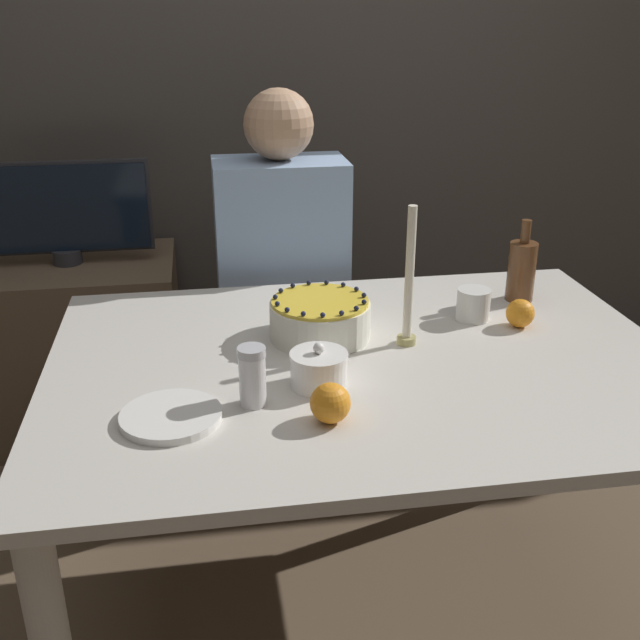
{
  "coord_description": "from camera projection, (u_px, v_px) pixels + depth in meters",
  "views": [
    {
      "loc": [
        -0.35,
        -1.51,
        1.49
      ],
      "look_at": [
        -0.08,
        0.13,
        0.78
      ],
      "focal_mm": 42.0,
      "sensor_mm": 36.0,
      "label": 1
    }
  ],
  "objects": [
    {
      "name": "orange_fruit_0",
      "position": [
        330.0,
        403.0,
        1.44
      ],
      "size": [
        0.08,
        0.08,
        0.08
      ],
      "color": "orange",
      "rests_on": "dining_table"
    },
    {
      "name": "wall_behind",
      "position": [
        287.0,
        58.0,
        2.76
      ],
      "size": [
        8.0,
        0.05,
        2.6
      ],
      "color": "#4C4742",
      "rests_on": "ground_plane"
    },
    {
      "name": "sugar_shaker",
      "position": [
        252.0,
        376.0,
        1.49
      ],
      "size": [
        0.06,
        0.06,
        0.13
      ],
      "color": "white",
      "rests_on": "dining_table"
    },
    {
      "name": "candle",
      "position": [
        409.0,
        288.0,
        1.73
      ],
      "size": [
        0.05,
        0.05,
        0.34
      ],
      "color": "tan",
      "rests_on": "dining_table"
    },
    {
      "name": "orange_fruit_1",
      "position": [
        520.0,
        313.0,
        1.87
      ],
      "size": [
        0.07,
        0.07,
        0.07
      ],
      "color": "orange",
      "rests_on": "dining_table"
    },
    {
      "name": "side_cabinet",
      "position": [
        80.0,
        346.0,
        2.75
      ],
      "size": [
        0.72,
        0.51,
        0.64
      ],
      "color": "brown",
      "rests_on": "ground_plane"
    },
    {
      "name": "person_man_blue_shirt",
      "position": [
        283.0,
        316.0,
        2.42
      ],
      "size": [
        0.4,
        0.34,
        1.26
      ],
      "rotation": [
        0.0,
        0.0,
        3.14
      ],
      "color": "#2D2D38",
      "rests_on": "ground_plane"
    },
    {
      "name": "cake",
      "position": [
        320.0,
        318.0,
        1.8
      ],
      "size": [
        0.24,
        0.24,
        0.11
      ],
      "color": "white",
      "rests_on": "dining_table"
    },
    {
      "name": "sugar_bowl",
      "position": [
        319.0,
        369.0,
        1.58
      ],
      "size": [
        0.12,
        0.12,
        0.1
      ],
      "color": "white",
      "rests_on": "dining_table"
    },
    {
      "name": "bottle",
      "position": [
        522.0,
        270.0,
        2.02
      ],
      "size": [
        0.07,
        0.07,
        0.22
      ],
      "color": "brown",
      "rests_on": "dining_table"
    },
    {
      "name": "cup",
      "position": [
        473.0,
        304.0,
        1.91
      ],
      "size": [
        0.08,
        0.08,
        0.08
      ],
      "color": "white",
      "rests_on": "dining_table"
    },
    {
      "name": "plate_stack",
      "position": [
        171.0,
        416.0,
        1.46
      ],
      "size": [
        0.2,
        0.2,
        0.02
      ],
      "color": "white",
      "rests_on": "dining_table"
    },
    {
      "name": "tv_monitor",
      "position": [
        61.0,
        211.0,
        2.56
      ],
      "size": [
        0.61,
        0.1,
        0.36
      ],
      "color": "#2D2D33",
      "rests_on": "side_cabinet"
    },
    {
      "name": "ground_plane",
      "position": [
        359.0,
        606.0,
        2.0
      ],
      "size": [
        12.0,
        12.0,
        0.0
      ],
      "primitive_type": "plane",
      "color": "brown"
    },
    {
      "name": "dining_table",
      "position": [
        364.0,
        397.0,
        1.75
      ],
      "size": [
        1.44,
        1.03,
        0.74
      ],
      "color": "beige",
      "rests_on": "ground_plane"
    }
  ]
}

